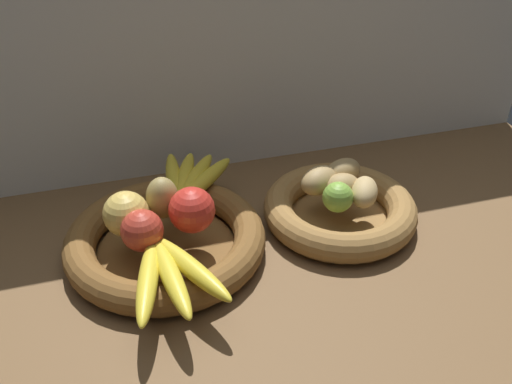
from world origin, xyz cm
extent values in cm
cube|color=brown|center=(0.00, 0.00, -1.50)|extent=(140.00, 90.00, 3.00)
cube|color=silver|center=(0.00, 30.00, 27.50)|extent=(140.00, 3.00, 55.00)
cylinder|color=brown|center=(-17.38, 2.87, 0.50)|extent=(23.37, 23.37, 1.00)
torus|color=brown|center=(-17.38, 2.87, 2.67)|extent=(33.84, 33.84, 5.34)
cylinder|color=olive|center=(14.39, 2.87, 0.50)|extent=(18.46, 18.46, 1.00)
torus|color=olive|center=(14.39, 2.87, 2.67)|extent=(27.85, 27.85, 5.34)
sphere|color=#DBB756|center=(-23.13, 3.08, 9.07)|extent=(7.45, 7.45, 7.45)
sphere|color=red|center=(-12.85, 1.05, 9.15)|extent=(7.62, 7.62, 7.62)
sphere|color=#B73828|center=(-21.18, -1.49, 8.69)|extent=(6.69, 6.69, 6.69)
ellipsoid|color=olive|center=(-16.91, 5.87, 9.13)|extent=(7.58, 7.54, 7.59)
ellipsoid|color=yellow|center=(-21.59, -10.63, 6.80)|extent=(7.00, 19.09, 2.93)
ellipsoid|color=yellow|center=(-18.43, -10.80, 6.80)|extent=(5.09, 19.12, 2.93)
ellipsoid|color=yellow|center=(-15.39, -9.91, 6.80)|extent=(10.90, 18.29, 2.93)
sphere|color=brown|center=(-19.52, -1.41, 6.80)|extent=(2.63, 2.63, 2.63)
ellipsoid|color=gold|center=(-8.35, 12.80, 6.72)|extent=(14.35, 14.66, 2.77)
ellipsoid|color=gold|center=(-9.92, 14.02, 6.72)|extent=(11.59, 16.60, 2.77)
ellipsoid|color=gold|center=(-11.72, 14.85, 6.72)|extent=(8.25, 17.71, 2.77)
ellipsoid|color=gold|center=(-13.66, 15.27, 6.72)|extent=(4.50, 17.94, 2.77)
sphere|color=brown|center=(-14.53, 6.43, 6.72)|extent=(2.49, 2.49, 2.49)
ellipsoid|color=#A38451|center=(14.39, 2.87, 7.61)|extent=(6.67, 5.16, 4.54)
ellipsoid|color=tan|center=(17.31, -0.06, 7.63)|extent=(7.84, 8.98, 4.59)
ellipsoid|color=#A38451|center=(11.09, 5.43, 7.84)|extent=(9.53, 8.47, 4.99)
ellipsoid|color=#A38451|center=(16.21, 6.89, 7.83)|extent=(8.74, 6.87, 4.98)
sphere|color=#7AAD3D|center=(12.02, -0.68, 8.00)|extent=(5.32, 5.32, 5.32)
camera|label=1|loc=(-23.60, -72.25, 61.63)|focal=39.22mm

